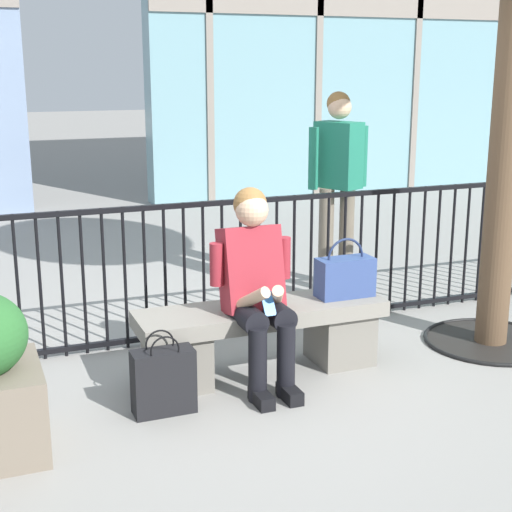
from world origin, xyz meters
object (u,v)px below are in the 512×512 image
Objects in this scene: stone_bench at (262,333)px; seated_person_with_phone at (256,282)px; shopping_bag at (163,381)px; bystander_at_railing at (338,176)px; handbag_on_bench at (345,276)px.

seated_person_with_phone is at bearing -124.90° from stone_bench.
shopping_bag is at bearing -156.03° from stone_bench.
bystander_at_railing reaches higher than seated_person_with_phone.
handbag_on_bench is (0.67, 0.12, -0.06)m from seated_person_with_phone.
handbag_on_bench reaches higher than shopping_bag.
bystander_at_railing reaches higher than stone_bench.
shopping_bag is 0.28× the size of bystander_at_railing.
shopping_bag is (-0.73, -0.32, -0.08)m from stone_bench.
seated_person_with_phone is 0.68m from handbag_on_bench.
bystander_at_railing is (1.41, 1.65, 0.35)m from seated_person_with_phone.
stone_bench is 3.35× the size of shopping_bag.
stone_bench is 0.41m from seated_person_with_phone.
shopping_bag is at bearing -137.93° from bystander_at_railing.
stone_bench is at bearing -130.86° from bystander_at_railing.
bystander_at_railing is at bearing 49.57° from seated_person_with_phone.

